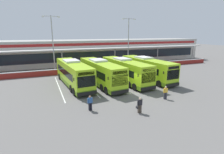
% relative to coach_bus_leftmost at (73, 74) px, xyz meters
% --- Properties ---
extents(ground_plane, '(200.00, 200.00, 0.00)m').
position_rel_coach_bus_leftmost_xyz_m(ground_plane, '(6.16, -6.36, -1.79)').
color(ground_plane, '#605E5B').
extents(terminal_building, '(70.00, 13.00, 6.00)m').
position_rel_coach_bus_leftmost_xyz_m(terminal_building, '(6.16, 20.54, 1.23)').
color(terminal_building, beige).
rests_on(terminal_building, ground).
extents(red_barrier_wall, '(60.00, 0.40, 1.10)m').
position_rel_coach_bus_leftmost_xyz_m(red_barrier_wall, '(6.16, 8.14, -1.23)').
color(red_barrier_wall, maroon).
rests_on(red_barrier_wall, ground).
extents(coach_bus_leftmost, '(3.76, 12.32, 3.78)m').
position_rel_coach_bus_leftmost_xyz_m(coach_bus_leftmost, '(0.00, 0.00, 0.00)').
color(coach_bus_leftmost, '#9ED11E').
rests_on(coach_bus_leftmost, ground).
extents(coach_bus_left_centre, '(3.76, 12.32, 3.78)m').
position_rel_coach_bus_leftmost_xyz_m(coach_bus_left_centre, '(3.96, -1.04, 0.00)').
color(coach_bus_left_centre, '#9ED11E').
rests_on(coach_bus_left_centre, ground).
extents(coach_bus_centre, '(3.76, 12.32, 3.78)m').
position_rel_coach_bus_leftmost_xyz_m(coach_bus_centre, '(8.12, -1.12, 0.00)').
color(coach_bus_centre, '#9ED11E').
rests_on(coach_bus_centre, ground).
extents(coach_bus_right_centre, '(3.76, 12.32, 3.78)m').
position_rel_coach_bus_leftmost_xyz_m(coach_bus_right_centre, '(12.25, -1.04, 0.00)').
color(coach_bus_right_centre, '#9ED11E').
rests_on(coach_bus_right_centre, ground).
extents(bay_stripe_far_west, '(0.14, 13.00, 0.01)m').
position_rel_coach_bus_leftmost_xyz_m(bay_stripe_far_west, '(-2.24, -0.36, -1.78)').
color(bay_stripe_far_west, silver).
rests_on(bay_stripe_far_west, ground).
extents(bay_stripe_west, '(0.14, 13.00, 0.01)m').
position_rel_coach_bus_leftmost_xyz_m(bay_stripe_west, '(1.96, -0.36, -1.78)').
color(bay_stripe_west, silver).
rests_on(bay_stripe_west, ground).
extents(bay_stripe_mid_west, '(0.14, 13.00, 0.01)m').
position_rel_coach_bus_leftmost_xyz_m(bay_stripe_mid_west, '(6.16, -0.36, -1.78)').
color(bay_stripe_mid_west, silver).
rests_on(bay_stripe_mid_west, ground).
extents(bay_stripe_centre, '(0.14, 13.00, 0.01)m').
position_rel_coach_bus_leftmost_xyz_m(bay_stripe_centre, '(10.36, -0.36, -1.78)').
color(bay_stripe_centre, silver).
rests_on(bay_stripe_centre, ground).
extents(bay_stripe_mid_east, '(0.14, 13.00, 0.01)m').
position_rel_coach_bus_leftmost_xyz_m(bay_stripe_mid_east, '(14.56, -0.36, -1.78)').
color(bay_stripe_mid_east, silver).
rests_on(bay_stripe_mid_east, ground).
extents(pedestrian_with_handbag, '(0.62, 0.31, 1.62)m').
position_rel_coach_bus_leftmost_xyz_m(pedestrian_with_handbag, '(4.23, -12.22, -0.93)').
color(pedestrian_with_handbag, '#4C4238').
rests_on(pedestrian_with_handbag, ground).
extents(pedestrian_in_dark_coat, '(0.54, 0.30, 1.62)m').
position_rel_coach_bus_leftmost_xyz_m(pedestrian_in_dark_coat, '(-0.14, -9.81, -0.91)').
color(pedestrian_in_dark_coat, black).
rests_on(pedestrian_in_dark_coat, ground).
extents(pedestrian_near_bin, '(0.54, 0.37, 1.62)m').
position_rel_coach_bus_leftmost_xyz_m(pedestrian_near_bin, '(9.08, -10.09, -0.91)').
color(pedestrian_near_bin, '#33333D').
rests_on(pedestrian_near_bin, ground).
extents(lamp_post_west, '(3.24, 0.28, 11.00)m').
position_rel_coach_bus_leftmost_xyz_m(lamp_post_west, '(-1.85, 10.52, 4.50)').
color(lamp_post_west, '#9E9EA3').
rests_on(lamp_post_west, ground).
extents(lamp_post_centre, '(3.24, 0.28, 11.00)m').
position_rel_coach_bus_leftmost_xyz_m(lamp_post_centre, '(14.43, 10.08, 4.50)').
color(lamp_post_centre, '#9E9EA3').
rests_on(lamp_post_centre, ground).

